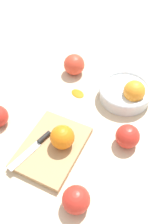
{
  "coord_description": "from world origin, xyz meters",
  "views": [
    {
      "loc": [
        0.4,
        0.34,
        0.64
      ],
      "look_at": [
        0.01,
        0.04,
        0.04
      ],
      "focal_mm": 39.95,
      "sensor_mm": 36.0,
      "label": 1
    }
  ],
  "objects_px": {
    "apple_back_right": "(76,200)",
    "orange_on_board": "(62,137)",
    "cutting_board": "(52,148)",
    "apple_back_center": "(128,136)",
    "knife": "(36,145)",
    "apple_front_left": "(74,65)",
    "bowl": "(127,92)"
  },
  "relations": [
    {
      "from": "orange_on_board",
      "to": "apple_back_right",
      "type": "bearing_deg",
      "value": 50.72
    },
    {
      "from": "knife",
      "to": "apple_back_center",
      "type": "relative_size",
      "value": 2.18
    },
    {
      "from": "apple_front_left",
      "to": "apple_back_right",
      "type": "relative_size",
      "value": 1.11
    },
    {
      "from": "cutting_board",
      "to": "apple_back_right",
      "type": "height_order",
      "value": "apple_back_right"
    },
    {
      "from": "orange_on_board",
      "to": "apple_back_right",
      "type": "distance_m",
      "value": 0.18
    },
    {
      "from": "orange_on_board",
      "to": "apple_front_left",
      "type": "distance_m",
      "value": 0.34
    },
    {
      "from": "apple_back_right",
      "to": "apple_back_center",
      "type": "bearing_deg",
      "value": 178.62
    },
    {
      "from": "apple_back_right",
      "to": "apple_front_left",
      "type": "bearing_deg",
      "value": -141.17
    },
    {
      "from": "cutting_board",
      "to": "orange_on_board",
      "type": "relative_size",
      "value": 3.14
    },
    {
      "from": "cutting_board",
      "to": "orange_on_board",
      "type": "bearing_deg",
      "value": 139.02
    },
    {
      "from": "bowl",
      "to": "apple_back_right",
      "type": "height_order",
      "value": "bowl"
    },
    {
      "from": "bowl",
      "to": "orange_on_board",
      "type": "xyz_separation_m",
      "value": [
        0.28,
        -0.05,
        0.02
      ]
    },
    {
      "from": "apple_front_left",
      "to": "apple_back_right",
      "type": "bearing_deg",
      "value": 38.83
    },
    {
      "from": "cutting_board",
      "to": "knife",
      "type": "xyz_separation_m",
      "value": [
        0.03,
        -0.04,
        0.01
      ]
    },
    {
      "from": "bowl",
      "to": "apple_front_left",
      "type": "bearing_deg",
      "value": -90.27
    },
    {
      "from": "cutting_board",
      "to": "apple_back_center",
      "type": "height_order",
      "value": "apple_back_center"
    },
    {
      "from": "bowl",
      "to": "orange_on_board",
      "type": "height_order",
      "value": "bowl"
    },
    {
      "from": "cutting_board",
      "to": "apple_back_right",
      "type": "bearing_deg",
      "value": 61.52
    },
    {
      "from": "orange_on_board",
      "to": "knife",
      "type": "bearing_deg",
      "value": -48.04
    },
    {
      "from": "orange_on_board",
      "to": "knife",
      "type": "xyz_separation_m",
      "value": [
        0.05,
        -0.06,
        -0.03
      ]
    },
    {
      "from": "cutting_board",
      "to": "apple_back_center",
      "type": "relative_size",
      "value": 3.06
    },
    {
      "from": "bowl",
      "to": "orange_on_board",
      "type": "distance_m",
      "value": 0.29
    },
    {
      "from": "apple_back_right",
      "to": "orange_on_board",
      "type": "bearing_deg",
      "value": -129.28
    },
    {
      "from": "cutting_board",
      "to": "knife",
      "type": "relative_size",
      "value": 1.4
    },
    {
      "from": "bowl",
      "to": "apple_back_right",
      "type": "relative_size",
      "value": 2.62
    },
    {
      "from": "orange_on_board",
      "to": "bowl",
      "type": "bearing_deg",
      "value": 170.91
    },
    {
      "from": "knife",
      "to": "apple_front_left",
      "type": "height_order",
      "value": "apple_front_left"
    },
    {
      "from": "cutting_board",
      "to": "knife",
      "type": "distance_m",
      "value": 0.05
    },
    {
      "from": "bowl",
      "to": "apple_back_center",
      "type": "relative_size",
      "value": 2.57
    },
    {
      "from": "knife",
      "to": "bowl",
      "type": "bearing_deg",
      "value": 162.84
    },
    {
      "from": "cutting_board",
      "to": "orange_on_board",
      "type": "height_order",
      "value": "orange_on_board"
    },
    {
      "from": "knife",
      "to": "cutting_board",
      "type": "bearing_deg",
      "value": 126.74
    }
  ]
}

